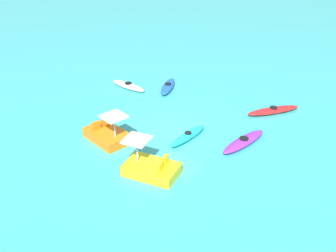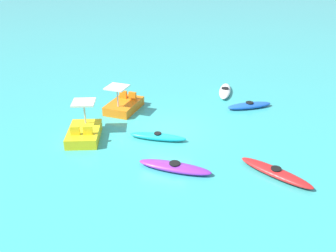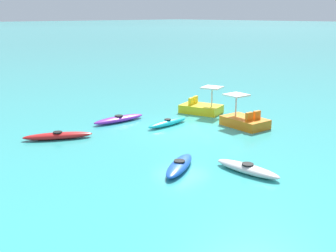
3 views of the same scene
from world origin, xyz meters
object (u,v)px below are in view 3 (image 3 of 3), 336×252
at_px(kayak_white, 247,169).
at_px(pedal_boat_orange, 245,121).
at_px(kayak_red, 58,136).
at_px(kayak_blue, 179,165).
at_px(kayak_purple, 119,119).
at_px(kayak_cyan, 168,123).
at_px(pedal_boat_yellow, 201,108).

relative_size(kayak_white, pedal_boat_orange, 1.08).
bearing_deg(kayak_red, kayak_white, -161.25).
bearing_deg(pedal_boat_orange, kayak_blue, 106.14).
height_order(kayak_white, pedal_boat_orange, pedal_boat_orange).
bearing_deg(kayak_red, pedal_boat_orange, -120.19).
relative_size(kayak_purple, pedal_boat_orange, 1.26).
xyz_separation_m(kayak_cyan, kayak_red, (1.89, 5.59, 0.00)).
bearing_deg(kayak_red, pedal_boat_yellow, -97.21).
height_order(kayak_red, kayak_purple, same).
distance_m(kayak_red, kayak_purple, 4.20).
relative_size(kayak_blue, kayak_red, 0.85).
bearing_deg(kayak_blue, pedal_boat_orange, -73.86).
bearing_deg(kayak_purple, kayak_cyan, -150.18).
xyz_separation_m(kayak_blue, kayak_red, (6.94, 1.41, -0.00)).
bearing_deg(kayak_white, kayak_purple, -6.58).
height_order(kayak_red, pedal_boat_yellow, pedal_boat_yellow).
xyz_separation_m(kayak_blue, kayak_purple, (7.55, -2.75, -0.00)).
height_order(kayak_blue, kayak_purple, same).
relative_size(kayak_white, pedal_boat_yellow, 1.02).
height_order(kayak_cyan, pedal_boat_yellow, pedal_boat_yellow).
bearing_deg(kayak_white, pedal_boat_orange, -52.83).
distance_m(kayak_cyan, pedal_boat_orange, 4.16).
xyz_separation_m(kayak_blue, kayak_white, (-2.05, -1.64, 0.00)).
bearing_deg(kayak_purple, kayak_white, 173.42).
bearing_deg(pedal_boat_orange, kayak_cyan, 43.35).
relative_size(kayak_red, pedal_boat_yellow, 1.17).
distance_m(kayak_blue, pedal_boat_yellow, 9.66).
bearing_deg(kayak_red, kayak_purple, -81.76).
distance_m(kayak_blue, kayak_red, 7.09).
bearing_deg(kayak_cyan, kayak_purple, 29.82).
bearing_deg(kayak_blue, kayak_purple, -20.00).
bearing_deg(kayak_cyan, pedal_boat_yellow, -78.40).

